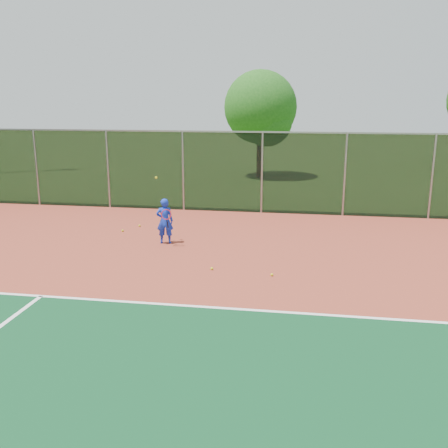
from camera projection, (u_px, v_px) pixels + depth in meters
The scene contains 9 objects.
ground at pixel (401, 412), 6.88m from camera, with size 120.00×120.00×0.00m, color #305719.
court_apron at pixel (381, 343), 8.79m from camera, with size 30.00×20.00×0.02m, color #9A3A27.
fence_back at pixel (345, 174), 17.99m from camera, with size 30.00×0.06×3.03m.
tennis_player at pixel (165, 221), 14.67m from camera, with size 0.59×0.62×1.98m.
practice_ball_0 at pixel (272, 275), 12.08m from camera, with size 0.07×0.07×0.07m, color yellow.
practice_ball_1 at pixel (140, 226), 16.74m from camera, with size 0.07×0.07×0.07m, color yellow.
practice_ball_3 at pixel (123, 231), 16.11m from camera, with size 0.07×0.07×0.07m, color yellow.
practice_ball_4 at pixel (212, 269), 12.51m from camera, with size 0.07×0.07×0.07m, color yellow.
tree_back_left at pixel (262, 111), 26.49m from camera, with size 3.88×3.88×5.70m.
Camera 1 is at (-1.45, -6.35, 4.20)m, focal length 40.00 mm.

